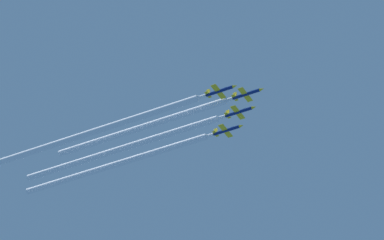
{
  "coord_description": "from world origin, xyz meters",
  "views": [
    {
      "loc": [
        282.18,
        129.28,
        1.58
      ],
      "look_at": [
        -3.68,
        -19.74,
        246.69
      ],
      "focal_mm": 102.05,
      "sensor_mm": 36.0,
      "label": 1
    }
  ],
  "objects_px": {
    "jet_lead": "(247,94)",
    "jet_left_wingman": "(240,112)",
    "jet_outer_left": "(228,130)",
    "jet_right_wingman": "(221,91)"
  },
  "relations": [
    {
      "from": "jet_lead",
      "to": "jet_outer_left",
      "type": "distance_m",
      "value": 20.66
    },
    {
      "from": "jet_lead",
      "to": "jet_left_wingman",
      "type": "distance_m",
      "value": 10.17
    },
    {
      "from": "jet_outer_left",
      "to": "jet_lead",
      "type": "bearing_deg",
      "value": 46.47
    },
    {
      "from": "jet_lead",
      "to": "jet_left_wingman",
      "type": "height_order",
      "value": "jet_lead"
    },
    {
      "from": "jet_outer_left",
      "to": "jet_left_wingman",
      "type": "bearing_deg",
      "value": 51.57
    },
    {
      "from": "jet_right_wingman",
      "to": "jet_outer_left",
      "type": "bearing_deg",
      "value": -160.46
    },
    {
      "from": "jet_lead",
      "to": "jet_right_wingman",
      "type": "xyz_separation_m",
      "value": [
        6.69,
        -7.51,
        -0.54
      ]
    },
    {
      "from": "jet_left_wingman",
      "to": "jet_outer_left",
      "type": "relative_size",
      "value": 1.0
    },
    {
      "from": "jet_right_wingman",
      "to": "jet_outer_left",
      "type": "distance_m",
      "value": 22.18
    },
    {
      "from": "jet_lead",
      "to": "jet_outer_left",
      "type": "height_order",
      "value": "jet_lead"
    }
  ]
}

